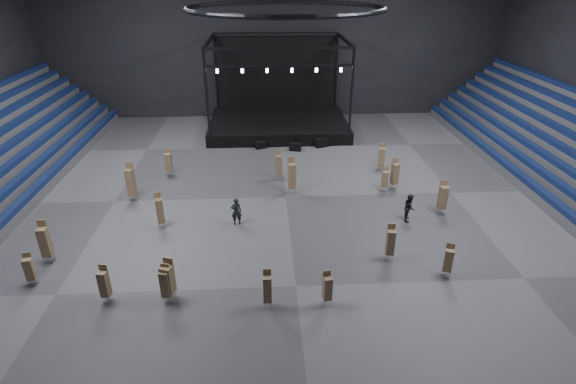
{
  "coord_description": "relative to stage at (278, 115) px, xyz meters",
  "views": [
    {
      "loc": [
        -1.48,
        -29.61,
        15.09
      ],
      "look_at": [
        0.04,
        -2.0,
        1.4
      ],
      "focal_mm": 28.0,
      "sensor_mm": 36.0,
      "label": 1
    }
  ],
  "objects": [
    {
      "name": "floor",
      "position": [
        -0.0,
        -16.24,
        -1.45
      ],
      "size": [
        50.0,
        50.0,
        0.0
      ],
      "primitive_type": "plane",
      "color": "#4E4E50",
      "rests_on": "ground"
    },
    {
      "name": "wall_back",
      "position": [
        -0.0,
        4.76,
        7.55
      ],
      "size": [
        50.0,
        0.2,
        18.0
      ],
      "primitive_type": "cube",
      "color": "black",
      "rests_on": "ground"
    },
    {
      "name": "wall_front",
      "position": [
        -0.0,
        -37.24,
        7.55
      ],
      "size": [
        50.0,
        0.2,
        18.0
      ],
      "primitive_type": "cube",
      "color": "black",
      "rests_on": "ground"
    },
    {
      "name": "stage",
      "position": [
        0.0,
        0.0,
        0.0
      ],
      "size": [
        14.0,
        10.0,
        9.2
      ],
      "color": "black",
      "rests_on": "floor"
    },
    {
      "name": "truss_ring",
      "position": [
        -0.0,
        -16.24,
        11.55
      ],
      "size": [
        12.3,
        12.3,
        5.15
      ],
      "color": "black",
      "rests_on": "ceiling"
    },
    {
      "name": "flight_case_left",
      "position": [
        -1.85,
        -5.95,
        -1.11
      ],
      "size": [
        1.15,
        0.9,
        0.68
      ],
      "primitive_type": "cube",
      "rotation": [
        0.0,
        0.0,
        0.43
      ],
      "color": "black",
      "rests_on": "floor"
    },
    {
      "name": "flight_case_mid",
      "position": [
        1.35,
        -6.72,
        -1.09
      ],
      "size": [
        1.16,
        0.77,
        0.71
      ],
      "primitive_type": "cube",
      "rotation": [
        0.0,
        0.0,
        -0.24
      ],
      "color": "black",
      "rests_on": "floor"
    },
    {
      "name": "flight_case_right",
      "position": [
        3.95,
        -5.83,
        -1.02
      ],
      "size": [
        1.42,
        1.06,
        0.85
      ],
      "primitive_type": "cube",
      "rotation": [
        0.0,
        0.0,
        0.37
      ],
      "color": "black",
      "rests_on": "floor"
    },
    {
      "name": "chair_stack_0",
      "position": [
        -6.48,
        -27.38,
        -0.18
      ],
      "size": [
        0.7,
        0.7,
        2.38
      ],
      "rotation": [
        0.0,
        0.0,
        -0.34
      ],
      "color": "silver",
      "rests_on": "floor"
    },
    {
      "name": "chair_stack_1",
      "position": [
        -9.63,
        -27.38,
        -0.34
      ],
      "size": [
        0.5,
        0.5,
        2.13
      ],
      "rotation": [
        0.0,
        0.0,
        -0.17
      ],
      "color": "silver",
      "rests_on": "floor"
    },
    {
      "name": "chair_stack_2",
      "position": [
        7.5,
        -15.61,
        -0.42
      ],
      "size": [
        0.47,
        0.47,
        1.93
      ],
      "rotation": [
        0.0,
        0.0,
        -0.09
      ],
      "color": "silver",
      "rests_on": "floor"
    },
    {
      "name": "chair_stack_3",
      "position": [
        5.56,
        -24.51,
        -0.27
      ],
      "size": [
        0.5,
        0.5,
        2.28
      ],
      "rotation": [
        0.0,
        0.0,
        -0.1
      ],
      "color": "silver",
      "rests_on": "floor"
    },
    {
      "name": "chair_stack_4",
      "position": [
        10.52,
        -19.33,
        -0.16
      ],
      "size": [
        0.55,
        0.55,
        2.46
      ],
      "rotation": [
        0.0,
        0.0,
        -0.04
      ],
      "color": "silver",
      "rests_on": "floor"
    },
    {
      "name": "chair_stack_5",
      "position": [
        -14.0,
        -23.71,
        -0.08
      ],
      "size": [
        0.53,
        0.53,
        2.66
      ],
      "rotation": [
        0.0,
        0.0,
        0.05
      ],
      "color": "silver",
      "rests_on": "floor"
    },
    {
      "name": "chair_stack_6",
      "position": [
        -9.25,
        -11.91,
        -0.23
      ],
      "size": [
        0.51,
        0.51,
        2.32
      ],
      "rotation": [
        0.0,
        0.0,
        -0.02
      ],
      "color": "silver",
      "rests_on": "floor"
    },
    {
      "name": "chair_stack_7",
      "position": [
        -11.14,
        -16.12,
        0.04
      ],
      "size": [
        0.61,
        0.61,
        2.95
      ],
      "rotation": [
        0.0,
        0.0,
        -0.2
      ],
      "color": "silver",
      "rests_on": "floor"
    },
    {
      "name": "chair_stack_8",
      "position": [
        -6.57,
        -27.57,
        -0.31
      ],
      "size": [
        0.52,
        0.52,
        2.18
      ],
      "rotation": [
        0.0,
        0.0,
        -0.18
      ],
      "color": "silver",
      "rests_on": "floor"
    },
    {
      "name": "chair_stack_9",
      "position": [
        0.47,
        -15.59,
        0.0
      ],
      "size": [
        0.6,
        0.6,
        2.86
      ],
      "rotation": [
        0.0,
        0.0,
        0.19
      ],
      "color": "silver",
      "rests_on": "floor"
    },
    {
      "name": "chair_stack_10",
      "position": [
        8.2,
        -11.64,
        -0.24
      ],
      "size": [
        0.53,
        0.53,
        2.32
      ],
      "rotation": [
        0.0,
        0.0,
        -0.14
      ],
      "color": "silver",
      "rests_on": "floor"
    },
    {
      "name": "chair_stack_11",
      "position": [
        -0.41,
        -13.01,
        -0.21
      ],
      "size": [
        0.51,
        0.51,
        2.44
      ],
      "rotation": [
        0.0,
        0.0,
        0.23
      ],
      "color": "silver",
      "rests_on": "floor"
    },
    {
      "name": "chair_stack_12",
      "position": [
        -1.52,
        -28.23,
        -0.34
      ],
      "size": [
        0.42,
        0.42,
        2.15
      ],
      "rotation": [
        0.0,
        0.0,
        -0.01
      ],
      "color": "silver",
      "rests_on": "floor"
    },
    {
      "name": "chair_stack_13",
      "position": [
        -8.31,
        -20.16,
        -0.19
      ],
      "size": [
        0.56,
        0.56,
        2.48
      ],
      "rotation": [
        0.0,
        0.0,
        0.33
      ],
      "color": "silver",
      "rests_on": "floor"
    },
    {
      "name": "chair_stack_14",
      "position": [
        8.3,
        -26.26,
        -0.38
      ],
      "size": [
        0.58,
        0.58,
        2.0
      ],
      "rotation": [
        0.0,
        0.0,
        -0.36
      ],
      "color": "silver",
      "rests_on": "floor"
    },
    {
      "name": "chair_stack_15",
      "position": [
        8.33,
        -15.23,
        -0.18
      ],
      "size": [
        0.59,
        0.59,
        2.47
      ],
      "rotation": [
        0.0,
        0.0,
        0.27
      ],
      "color": "silver",
      "rests_on": "floor"
    },
    {
      "name": "chair_stack_16",
      "position": [
        1.44,
        -28.23,
        -0.43
      ],
      "size": [
        0.49,
        0.49,
        1.94
      ],
      "rotation": [
        0.0,
        0.0,
        0.21
      ],
      "color": "silver",
      "rests_on": "floor"
    },
    {
      "name": "chair_stack_17",
      "position": [
        -14.0,
        -25.8,
        -0.42
      ],
      "size": [
        0.51,
        0.51,
        1.93
      ],
      "rotation": [
        0.0,
        0.0,
        0.2
      ],
      "color": "silver",
      "rests_on": "floor"
    },
    {
      "name": "man_center",
      "position": [
        -3.44,
        -20.0,
        -0.5
      ],
      "size": [
        0.77,
        0.58,
        1.9
      ],
      "primitive_type": "imported",
      "rotation": [
        0.0,
        0.0,
        3.34
      ],
      "color": "black",
      "rests_on": "floor"
    },
    {
      "name": "crew_member",
      "position": [
        8.05,
        -20.06,
        -0.51
      ],
      "size": [
        0.96,
        1.09,
        1.88
      ],
      "primitive_type": "imported",
      "rotation": [
        0.0,
        0.0,
        1.26
      ],
      "color": "black",
      "rests_on": "floor"
    }
  ]
}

